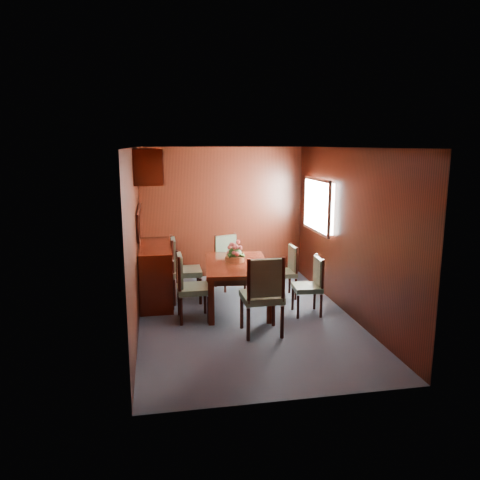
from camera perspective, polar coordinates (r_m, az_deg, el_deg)
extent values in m
plane|color=#3C4552|center=(6.81, 0.68, -9.44)|extent=(4.50, 4.50, 0.00)
cube|color=black|center=(6.36, -12.67, 0.05)|extent=(0.02, 4.50, 2.40)
cube|color=black|center=(6.92, 13.00, 0.94)|extent=(0.02, 4.50, 2.40)
cube|color=black|center=(8.66, -2.16, 3.33)|extent=(3.00, 0.02, 2.40)
cube|color=black|center=(4.35, 6.45, -5.07)|extent=(3.00, 0.02, 2.40)
cube|color=black|center=(6.35, 0.74, 11.21)|extent=(3.00, 4.50, 0.02)
cube|color=white|center=(7.88, 9.80, 4.19)|extent=(0.14, 1.10, 0.80)
cube|color=#B2B2B7|center=(7.86, 9.31, 4.18)|extent=(0.04, 1.20, 0.90)
cube|color=black|center=(7.33, -12.19, 2.20)|extent=(0.03, 1.36, 0.41)
cube|color=silver|center=(7.33, -12.05, 2.21)|extent=(0.01, 1.30, 0.35)
cube|color=#360E06|center=(7.24, -11.12, 8.91)|extent=(0.40, 1.40, 0.50)
cube|color=#360E06|center=(7.50, -10.24, -4.00)|extent=(0.48, 1.40, 0.90)
cube|color=#360E06|center=(6.46, -3.53, -7.60)|extent=(0.09, 0.09, 0.64)
cube|color=#360E06|center=(6.53, 3.64, -7.41)|extent=(0.09, 0.09, 0.64)
cube|color=#360E06|center=(7.76, -3.74, -4.30)|extent=(0.09, 0.09, 0.64)
cube|color=#360E06|center=(7.82, 2.20, -4.17)|extent=(0.09, 0.09, 0.64)
cube|color=black|center=(7.05, -0.39, -3.61)|extent=(0.95, 1.45, 0.09)
cube|color=#360E06|center=(7.03, -0.39, -3.02)|extent=(1.07, 1.57, 0.06)
cylinder|color=black|center=(6.89, -7.43, -7.55)|extent=(0.04, 0.04, 0.39)
cylinder|color=black|center=(6.51, -7.18, -8.68)|extent=(0.04, 0.04, 0.39)
cylinder|color=black|center=(6.92, -4.27, -7.39)|extent=(0.04, 0.04, 0.39)
cylinder|color=black|center=(6.55, -3.83, -8.51)|extent=(0.04, 0.04, 0.39)
cube|color=#50674E|center=(6.63, -5.72, -5.95)|extent=(0.45, 0.47, 0.08)
cylinder|color=black|center=(6.74, -7.63, -3.41)|extent=(0.04, 0.04, 0.52)
cylinder|color=black|center=(6.35, -7.39, -4.33)|extent=(0.04, 0.04, 0.52)
cube|color=#50674E|center=(6.54, -7.34, -3.68)|extent=(0.07, 0.42, 0.44)
cylinder|color=black|center=(7.69, -8.14, -5.42)|extent=(0.05, 0.05, 0.41)
cylinder|color=black|center=(7.29, -8.01, -6.39)|extent=(0.05, 0.05, 0.41)
cylinder|color=black|center=(7.72, -5.13, -5.30)|extent=(0.05, 0.05, 0.41)
cylinder|color=black|center=(7.31, -4.84, -6.25)|extent=(0.05, 0.05, 0.41)
cube|color=#50674E|center=(7.42, -6.58, -3.84)|extent=(0.47, 0.49, 0.08)
cylinder|color=black|center=(7.55, -8.33, -1.46)|extent=(0.05, 0.05, 0.55)
cylinder|color=black|center=(7.14, -8.22, -2.22)|extent=(0.05, 0.05, 0.55)
cube|color=#50674E|center=(7.34, -8.12, -1.66)|extent=(0.07, 0.45, 0.47)
cylinder|color=black|center=(6.85, 9.85, -7.94)|extent=(0.04, 0.04, 0.35)
cylinder|color=black|center=(7.17, 9.08, -7.01)|extent=(0.04, 0.04, 0.35)
cylinder|color=black|center=(6.77, 7.08, -8.10)|extent=(0.04, 0.04, 0.35)
cylinder|color=black|center=(7.09, 6.44, -7.15)|extent=(0.04, 0.04, 0.35)
cube|color=#50674E|center=(6.90, 8.17, -5.77)|extent=(0.42, 0.44, 0.07)
cylinder|color=black|center=(6.71, 10.06, -4.27)|extent=(0.04, 0.04, 0.46)
cylinder|color=black|center=(7.04, 9.27, -3.49)|extent=(0.04, 0.04, 0.46)
cube|color=#50674E|center=(6.87, 9.52, -3.73)|extent=(0.08, 0.37, 0.39)
cylinder|color=black|center=(7.55, 6.80, -5.99)|extent=(0.04, 0.04, 0.35)
cylinder|color=black|center=(7.87, 6.07, -5.23)|extent=(0.04, 0.04, 0.35)
cylinder|color=black|center=(7.46, 4.31, -6.15)|extent=(0.04, 0.04, 0.35)
cylinder|color=black|center=(7.79, 3.67, -5.37)|extent=(0.04, 0.04, 0.35)
cube|color=#50674E|center=(7.60, 5.24, -4.05)|extent=(0.39, 0.41, 0.07)
cylinder|color=black|center=(7.43, 6.95, -2.63)|extent=(0.04, 0.04, 0.46)
cylinder|color=black|center=(7.76, 6.20, -2.00)|extent=(0.04, 0.04, 0.46)
cube|color=#50674E|center=(7.58, 6.44, -2.18)|extent=(0.06, 0.37, 0.39)
cylinder|color=black|center=(5.98, 1.02, -10.28)|extent=(0.05, 0.05, 0.43)
cylinder|color=black|center=(6.08, 5.16, -9.93)|extent=(0.05, 0.05, 0.43)
cylinder|color=black|center=(6.36, 0.21, -8.90)|extent=(0.05, 0.05, 0.43)
cylinder|color=black|center=(6.46, 4.10, -8.61)|extent=(0.05, 0.05, 0.43)
cube|color=#50674E|center=(6.12, 2.65, -6.95)|extent=(0.52, 0.49, 0.09)
cylinder|color=black|center=(5.78, 1.07, -5.07)|extent=(0.05, 0.05, 0.58)
cylinder|color=black|center=(5.89, 5.29, -4.81)|extent=(0.05, 0.05, 0.58)
cube|color=#50674E|center=(5.84, 3.15, -4.67)|extent=(0.47, 0.07, 0.49)
cylinder|color=black|center=(8.34, -0.61, -4.13)|extent=(0.04, 0.04, 0.37)
cylinder|color=black|center=(8.17, -2.96, -4.47)|extent=(0.04, 0.04, 0.37)
cylinder|color=black|center=(8.03, 0.61, -4.73)|extent=(0.04, 0.04, 0.37)
cylinder|color=black|center=(7.86, -1.81, -5.11)|extent=(0.04, 0.04, 0.37)
cube|color=#50674E|center=(8.03, -1.20, -2.95)|extent=(0.54, 0.53, 0.08)
cylinder|color=black|center=(8.23, -0.65, -0.84)|extent=(0.04, 0.04, 0.49)
cylinder|color=black|center=(8.06, -3.03, -1.11)|extent=(0.04, 0.04, 0.49)
cube|color=#50674E|center=(8.12, -1.77, -0.87)|extent=(0.40, 0.18, 0.42)
cylinder|color=#C06B3A|center=(7.09, -0.65, -2.30)|extent=(0.29, 0.29, 0.09)
sphere|color=#214416|center=(7.07, -0.65, -1.78)|extent=(0.22, 0.22, 0.22)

